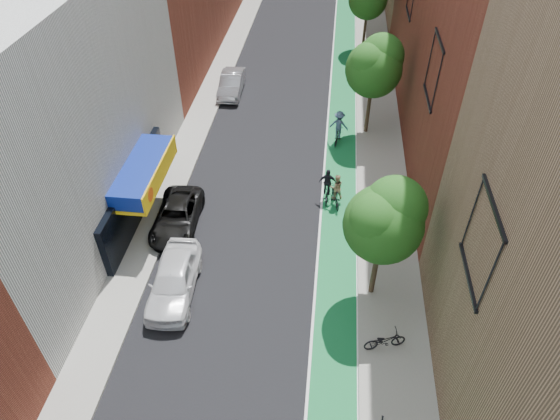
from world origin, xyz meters
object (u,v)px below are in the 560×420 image
(parked_car_silver, at_px, (232,84))
(cyclist_lane_near, at_px, (336,192))
(parked_car_white, at_px, (174,280))
(parked_car_black, at_px, (177,216))
(cyclist_lane_far, at_px, (339,128))
(cyclist_lane_mid, at_px, (327,189))

(parked_car_silver, xyz_separation_m, cyclist_lane_near, (8.20, -12.28, 0.03))
(parked_car_white, height_order, parked_car_black, parked_car_white)
(cyclist_lane_far, bearing_deg, parked_car_black, 59.95)
(parked_car_white, xyz_separation_m, cyclist_lane_far, (7.25, 13.64, 0.18))
(parked_car_silver, relative_size, cyclist_lane_mid, 2.27)
(cyclist_lane_mid, bearing_deg, parked_car_white, 49.93)
(cyclist_lane_mid, bearing_deg, parked_car_black, 23.39)
(parked_car_black, bearing_deg, parked_car_silver, 86.93)
(parked_car_silver, height_order, cyclist_lane_mid, cyclist_lane_mid)
(cyclist_lane_far, bearing_deg, cyclist_lane_near, 102.24)
(parked_car_silver, relative_size, cyclist_lane_near, 2.39)
(parked_car_white, bearing_deg, parked_car_black, 100.72)
(parked_car_black, height_order, parked_car_silver, parked_car_silver)
(parked_car_black, bearing_deg, parked_car_white, -78.74)
(parked_car_white, height_order, parked_car_silver, parked_car_white)
(parked_car_black, height_order, cyclist_lane_near, cyclist_lane_near)
(parked_car_silver, height_order, cyclist_lane_near, cyclist_lane_near)
(cyclist_lane_near, relative_size, cyclist_lane_mid, 0.95)
(parked_car_white, distance_m, cyclist_lane_near, 10.28)
(parked_car_white, bearing_deg, parked_car_silver, 89.71)
(cyclist_lane_mid, relative_size, cyclist_lane_far, 0.90)
(parked_car_black, bearing_deg, cyclist_lane_mid, 19.28)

